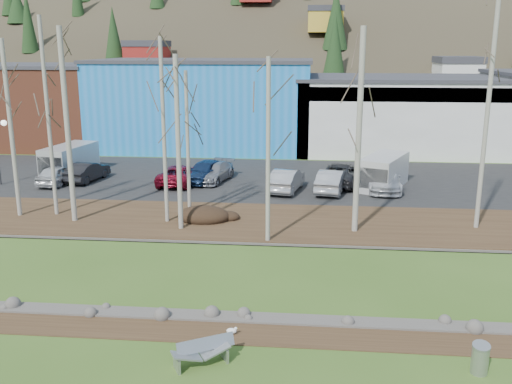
# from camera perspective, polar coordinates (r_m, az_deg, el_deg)

# --- Properties ---
(ground) EXTENTS (200.00, 200.00, 0.00)m
(ground) POSITION_cam_1_polar(r_m,az_deg,el_deg) (18.58, -8.36, -16.52)
(ground) COLOR #38561B
(ground) RESTS_ON ground
(dirt_strip) EXTENTS (80.00, 1.80, 0.03)m
(dirt_strip) POSITION_cam_1_polar(r_m,az_deg,el_deg) (20.35, -6.94, -13.49)
(dirt_strip) COLOR #382616
(dirt_strip) RESTS_ON ground
(near_bank_rocks) EXTENTS (80.00, 0.80, 0.50)m
(near_bank_rocks) POSITION_cam_1_polar(r_m,az_deg,el_deg) (21.23, -6.36, -12.28)
(near_bank_rocks) COLOR #47423D
(near_bank_rocks) RESTS_ON ground
(river) EXTENTS (80.00, 8.00, 0.90)m
(river) POSITION_cam_1_polar(r_m,az_deg,el_deg) (24.89, -4.45, -8.09)
(river) COLOR black
(river) RESTS_ON ground
(far_bank_rocks) EXTENTS (80.00, 0.80, 0.46)m
(far_bank_rocks) POSITION_cam_1_polar(r_m,az_deg,el_deg) (28.67, -3.06, -4.98)
(far_bank_rocks) COLOR #47423D
(far_bank_rocks) RESTS_ON ground
(far_bank) EXTENTS (80.00, 7.00, 0.15)m
(far_bank) POSITION_cam_1_polar(r_m,az_deg,el_deg) (31.65, -2.22, -2.94)
(far_bank) COLOR #382616
(far_bank) RESTS_ON ground
(parking_lot) EXTENTS (80.00, 14.00, 0.14)m
(parking_lot) POSITION_cam_1_polar(r_m,az_deg,el_deg) (41.73, -0.33, 1.33)
(parking_lot) COLOR black
(parking_lot) RESTS_ON ground
(building_brick) EXTENTS (16.32, 12.24, 7.80)m
(building_brick) POSITION_cam_1_polar(r_m,az_deg,el_deg) (61.51, -22.01, 8.14)
(building_brick) COLOR brown
(building_brick) RESTS_ON ground
(building_blue) EXTENTS (20.40, 12.24, 8.30)m
(building_blue) POSITION_cam_1_polar(r_m,az_deg,el_deg) (55.62, -5.11, 8.82)
(building_blue) COLOR blue
(building_blue) RESTS_ON ground
(building_white) EXTENTS (18.36, 12.24, 6.80)m
(building_white) POSITION_cam_1_polar(r_m,az_deg,el_deg) (55.34, 13.74, 7.67)
(building_white) COLOR #B8B8B4
(building_white) RESTS_ON ground
(bench_damaged) EXTENTS (1.88, 1.40, 0.81)m
(bench_damaged) POSITION_cam_1_polar(r_m,az_deg,el_deg) (18.19, -5.38, -15.65)
(bench_damaged) COLOR #A6A8AB
(bench_damaged) RESTS_ON ground
(litter_bin) EXTENTS (0.56, 0.56, 0.87)m
(litter_bin) POSITION_cam_1_polar(r_m,az_deg,el_deg) (18.90, 21.48, -15.35)
(litter_bin) COLOR #A6A8AB
(litter_bin) RESTS_ON ground
(seagull) EXTENTS (0.42, 0.19, 0.30)m
(seagull) POSITION_cam_1_polar(r_m,az_deg,el_deg) (19.84, -2.43, -13.68)
(seagull) COLOR gold
(seagull) RESTS_ON ground
(dirt_mound) EXTENTS (2.92, 2.06, 0.57)m
(dirt_mound) POSITION_cam_1_polar(r_m,az_deg,el_deg) (31.69, -5.26, -2.29)
(dirt_mound) COLOR black
(dirt_mound) RESTS_ON far_bank
(birch_0) EXTENTS (0.24, 0.24, 9.77)m
(birch_0) POSITION_cam_1_polar(r_m,az_deg,el_deg) (34.24, -23.30, 5.73)
(birch_0) COLOR #A5A094
(birch_0) RESTS_ON far_bank
(birch_1) EXTENTS (0.22, 0.22, 10.95)m
(birch_1) POSITION_cam_1_polar(r_m,az_deg,el_deg) (33.63, -20.06, 6.91)
(birch_1) COLOR #A5A094
(birch_1) RESTS_ON far_bank
(birch_2) EXTENTS (0.28, 0.28, 10.37)m
(birch_2) POSITION_cam_1_polar(r_m,az_deg,el_deg) (32.05, -18.36, 6.20)
(birch_2) COLOR #A5A094
(birch_2) RESTS_ON far_bank
(birch_3) EXTENTS (0.21, 0.21, 9.84)m
(birch_3) POSITION_cam_1_polar(r_m,az_deg,el_deg) (30.74, -9.21, 5.93)
(birch_3) COLOR #A5A094
(birch_3) RESTS_ON far_bank
(birch_4) EXTENTS (0.25, 0.25, 8.98)m
(birch_4) POSITION_cam_1_polar(r_m,az_deg,el_deg) (29.43, -7.78, 4.75)
(birch_4) COLOR #A5A094
(birch_4) RESTS_ON far_bank
(birch_5) EXTENTS (0.20, 0.20, 8.09)m
(birch_5) POSITION_cam_1_polar(r_m,az_deg,el_deg) (31.71, -6.84, 4.66)
(birch_5) COLOR #A5A094
(birch_5) RESTS_ON far_bank
(birch_6) EXTENTS (0.22, 0.22, 8.90)m
(birch_6) POSITION_cam_1_polar(r_m,az_deg,el_deg) (27.26, 1.22, 4.03)
(birch_6) COLOR #A5A094
(birch_6) RESTS_ON far_bank
(birch_7) EXTENTS (0.29, 0.29, 10.30)m
(birch_7) POSITION_cam_1_polar(r_m,az_deg,el_deg) (29.09, 10.25, 5.86)
(birch_7) COLOR #A5A094
(birch_7) RESTS_ON far_bank
(birch_8) EXTENTS (0.23, 0.23, 12.63)m
(birch_8) POSITION_cam_1_polar(r_m,az_deg,el_deg) (31.33, 22.17, 7.79)
(birch_8) COLOR #A5A094
(birch_8) RESTS_ON far_bank
(car_0) EXTENTS (1.78, 4.02, 1.34)m
(car_0) POSITION_cam_1_polar(r_m,az_deg,el_deg) (42.06, -19.28, 1.65)
(car_0) COLOR silver
(car_0) RESTS_ON parking_lot
(car_1) EXTENTS (2.09, 4.35, 1.38)m
(car_1) POSITION_cam_1_polar(r_m,az_deg,el_deg) (42.36, -16.52, 1.98)
(car_1) COLOR black
(car_1) RESTS_ON parking_lot
(car_2) EXTENTS (2.64, 4.99, 1.34)m
(car_2) POSITION_cam_1_polar(r_m,az_deg,el_deg) (40.11, -7.64, 1.75)
(car_2) COLOR maroon
(car_2) RESTS_ON parking_lot
(car_3) EXTENTS (2.83, 4.88, 1.33)m
(car_3) POSITION_cam_1_polar(r_m,az_deg,el_deg) (40.65, -4.27, 2.00)
(car_3) COLOR gray
(car_3) RESTS_ON parking_lot
(car_4) EXTENTS (3.12, 4.86, 1.54)m
(car_4) POSITION_cam_1_polar(r_m,az_deg,el_deg) (40.55, -5.10, 2.10)
(car_4) COLOR navy
(car_4) RESTS_ON parking_lot
(car_5) EXTENTS (2.41, 4.75, 1.49)m
(car_5) POSITION_cam_1_polar(r_m,az_deg,el_deg) (37.87, 7.56, 1.12)
(car_5) COLOR #ABABAD
(car_5) RESTS_ON parking_lot
(car_6) EXTENTS (3.73, 5.93, 1.53)m
(car_6) POSITION_cam_1_polar(r_m,az_deg,el_deg) (40.07, 8.48, 1.84)
(car_6) COLOR #2B2B2D
(car_6) RESTS_ON parking_lot
(car_7) EXTENTS (2.42, 5.34, 1.52)m
(car_7) POSITION_cam_1_polar(r_m,az_deg,el_deg) (39.12, 12.65, 1.34)
(car_7) COLOR silver
(car_7) RESTS_ON parking_lot
(car_8) EXTENTS (2.41, 4.75, 1.49)m
(car_8) POSITION_cam_1_polar(r_m,az_deg,el_deg) (37.87, 3.08, 1.22)
(car_8) COLOR #ABABAD
(car_8) RESTS_ON parking_lot
(van_white) EXTENTS (3.92, 5.42, 2.19)m
(van_white) POSITION_cam_1_polar(r_m,az_deg,el_deg) (39.46, 12.57, 1.95)
(van_white) COLOR silver
(van_white) RESTS_ON parking_lot
(van_grey) EXTENTS (2.89, 5.27, 2.19)m
(van_grey) POSITION_cam_1_polar(r_m,az_deg,el_deg) (44.72, -18.28, 3.01)
(van_grey) COLOR #B2B5B6
(van_grey) RESTS_ON parking_lot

